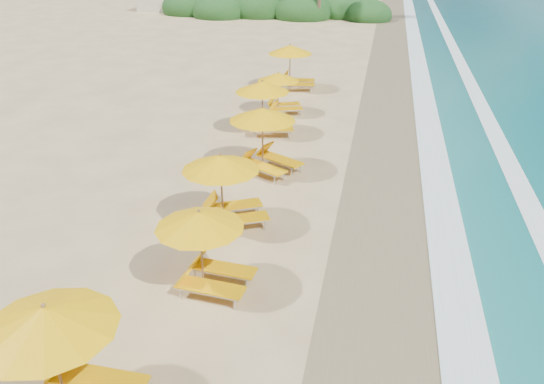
# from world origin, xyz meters

# --- Properties ---
(ground) EXTENTS (160.00, 160.00, 0.00)m
(ground) POSITION_xyz_m (0.00, 0.00, 0.00)
(ground) COLOR tan
(ground) RESTS_ON ground
(wet_sand) EXTENTS (4.00, 160.00, 0.01)m
(wet_sand) POSITION_xyz_m (4.00, 0.00, 0.01)
(wet_sand) COLOR olive
(wet_sand) RESTS_ON ground
(surf_foam) EXTENTS (4.00, 160.00, 0.01)m
(surf_foam) POSITION_xyz_m (6.70, 0.00, 0.03)
(surf_foam) COLOR white
(surf_foam) RESTS_ON ground
(station_2) EXTENTS (2.85, 2.64, 2.64)m
(station_2) POSITION_xyz_m (-2.29, -8.14, 1.48)
(station_2) COLOR olive
(station_2) RESTS_ON ground
(station_3) EXTENTS (2.67, 2.51, 2.34)m
(station_3) POSITION_xyz_m (-0.94, -3.64, 1.31)
(station_3) COLOR olive
(station_3) RESTS_ON ground
(station_4) EXTENTS (3.29, 3.29, 2.49)m
(station_4) POSITION_xyz_m (-1.40, -0.17, 1.40)
(station_4) COLOR olive
(station_4) RESTS_ON ground
(station_5) EXTENTS (3.53, 3.53, 2.63)m
(station_5) POSITION_xyz_m (-1.10, 4.23, 1.47)
(station_5) COLOR olive
(station_5) RESTS_ON ground
(station_6) EXTENTS (3.09, 2.96, 2.55)m
(station_6) POSITION_xyz_m (-2.02, 8.50, 1.43)
(station_6) COLOR olive
(station_6) RESTS_ON ground
(station_7) EXTENTS (2.79, 2.73, 2.18)m
(station_7) POSITION_xyz_m (-1.95, 11.74, 1.22)
(station_7) COLOR olive
(station_7) RESTS_ON ground
(station_8) EXTENTS (3.13, 2.96, 2.68)m
(station_8) POSITION_xyz_m (-2.14, 16.50, 1.50)
(station_8) COLOR olive
(station_8) RESTS_ON ground
(treeline) EXTENTS (25.80, 8.80, 9.74)m
(treeline) POSITION_xyz_m (-9.94, 45.51, 1.00)
(treeline) COLOR #163D14
(treeline) RESTS_ON ground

